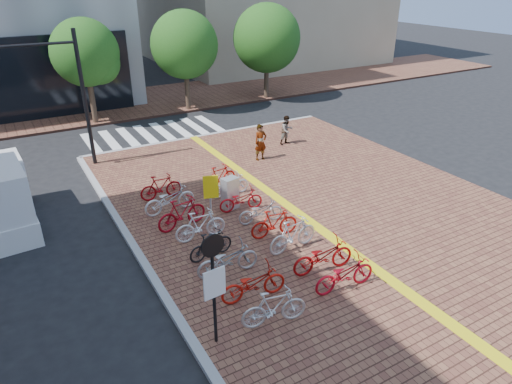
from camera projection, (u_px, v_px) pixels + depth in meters
ground at (281, 256)px, 14.77m from camera, size 120.00×120.00×0.00m
sidewalk at (477, 314)px, 12.19m from camera, size 14.00×34.00×0.15m
tactile_strip at (452, 324)px, 11.71m from camera, size 0.40×34.00×0.01m
kerb_north at (210, 135)px, 25.44m from camera, size 14.00×0.25×0.15m
far_sidewalk at (114, 105)px, 31.11m from camera, size 70.00×8.00×0.15m
crosswalk at (155, 134)px, 25.91m from camera, size 7.50×4.00×0.01m
street_trees at (200, 45)px, 28.85m from camera, size 16.20×4.60×6.35m
bike_0 at (274, 308)px, 11.51m from camera, size 1.81×0.84×1.05m
bike_1 at (253, 283)px, 12.45m from camera, size 1.95×0.87×0.99m
bike_2 at (228, 260)px, 13.47m from camera, size 1.97×0.83×1.01m
bike_3 at (211, 245)px, 14.26m from camera, size 1.59×0.62×0.93m
bike_4 at (200, 225)px, 15.22m from camera, size 1.80×0.60×1.07m
bike_5 at (182, 213)px, 15.92m from camera, size 1.96×0.82×1.14m
bike_6 at (170, 199)px, 16.99m from camera, size 2.04×0.83×1.05m
bike_7 at (161, 187)px, 17.99m from camera, size 1.70×0.56×1.01m
bike_8 at (345, 274)px, 12.82m from camera, size 1.97×0.81×1.01m
bike_9 at (323, 256)px, 13.60m from camera, size 2.06×0.93×1.05m
bike_10 at (293, 235)px, 14.63m from camera, size 1.91×0.69×1.12m
bike_11 at (274, 223)px, 15.40m from camera, size 1.75×0.72×1.02m
bike_12 at (261, 211)px, 16.30m from camera, size 1.74×0.85×0.87m
bike_13 at (241, 200)px, 17.13m from camera, size 1.75×0.85×0.88m
bike_14 at (230, 185)px, 18.29m from camera, size 1.71×0.62×0.89m
bike_15 at (219, 177)px, 18.87m from camera, size 1.73×0.79×1.00m
pedestrian_a at (261, 142)px, 21.59m from camera, size 0.64×0.43×1.74m
pedestrian_b at (287, 130)px, 23.62m from camera, size 0.79×0.64×1.51m
utility_box at (230, 193)px, 17.20m from camera, size 0.65×0.53×1.26m
yellow_sign at (210, 192)px, 15.69m from camera, size 0.51×0.22×1.93m
notice_sign at (214, 277)px, 10.32m from camera, size 0.57×0.15×3.08m
traffic_light_pole at (46, 77)px, 19.10m from camera, size 3.25×1.25×6.06m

